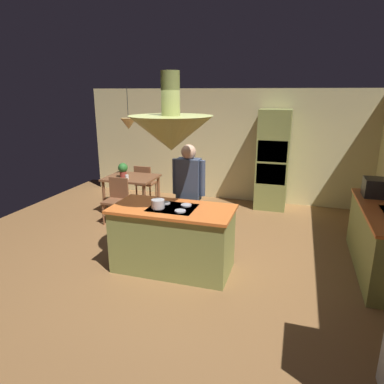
# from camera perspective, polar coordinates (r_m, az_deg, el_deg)

# --- Properties ---
(ground) EXTENTS (8.16, 8.16, 0.00)m
(ground) POSITION_cam_1_polar(r_m,az_deg,el_deg) (5.34, -2.34, -11.43)
(ground) COLOR olive
(wall_back) EXTENTS (6.80, 0.10, 2.55)m
(wall_back) POSITION_cam_1_polar(r_m,az_deg,el_deg) (8.16, 5.71, 7.67)
(wall_back) COLOR beige
(wall_back) RESTS_ON ground
(kitchen_island) EXTENTS (1.71, 0.85, 0.95)m
(kitchen_island) POSITION_cam_1_polar(r_m,az_deg,el_deg) (4.97, -3.17, -7.63)
(kitchen_island) COLOR #8C934C
(kitchen_island) RESTS_ON ground
(counter_run_right) EXTENTS (0.73, 2.08, 0.93)m
(counter_run_right) POSITION_cam_1_polar(r_m,az_deg,el_deg) (5.58, 28.95, -6.95)
(counter_run_right) COLOR #8C934C
(counter_run_right) RESTS_ON ground
(oven_tower) EXTENTS (0.66, 0.62, 2.13)m
(oven_tower) POSITION_cam_1_polar(r_m,az_deg,el_deg) (7.65, 13.17, 5.15)
(oven_tower) COLOR #8C934C
(oven_tower) RESTS_ON ground
(dining_table) EXTENTS (1.04, 0.85, 0.76)m
(dining_table) POSITION_cam_1_polar(r_m,az_deg,el_deg) (7.39, -9.96, 1.68)
(dining_table) COLOR brown
(dining_table) RESTS_ON ground
(person_at_island) EXTENTS (0.53, 0.23, 1.71)m
(person_at_island) POSITION_cam_1_polar(r_m,az_deg,el_deg) (5.41, -0.55, 0.22)
(person_at_island) COLOR tan
(person_at_island) RESTS_ON ground
(range_hood) EXTENTS (1.10, 1.10, 1.00)m
(range_hood) POSITION_cam_1_polar(r_m,az_deg,el_deg) (4.57, -3.47, 10.00)
(range_hood) COLOR #8C934C
(pendant_light_over_table) EXTENTS (0.32, 0.32, 0.82)m
(pendant_light_over_table) POSITION_cam_1_polar(r_m,az_deg,el_deg) (7.19, -10.43, 11.04)
(pendant_light_over_table) COLOR #E0B266
(chair_facing_island) EXTENTS (0.40, 0.40, 0.87)m
(chair_facing_island) POSITION_cam_1_polar(r_m,az_deg,el_deg) (6.88, -12.31, -0.83)
(chair_facing_island) COLOR brown
(chair_facing_island) RESTS_ON ground
(chair_by_back_wall) EXTENTS (0.40, 0.40, 0.87)m
(chair_by_back_wall) POSITION_cam_1_polar(r_m,az_deg,el_deg) (7.99, -7.82, 1.76)
(chair_by_back_wall) COLOR brown
(chair_by_back_wall) RESTS_ON ground
(potted_plant_on_table) EXTENTS (0.20, 0.20, 0.30)m
(potted_plant_on_table) POSITION_cam_1_polar(r_m,az_deg,el_deg) (7.33, -11.33, 3.70)
(potted_plant_on_table) COLOR #99382D
(potted_plant_on_table) RESTS_ON dining_table
(cup_on_table) EXTENTS (0.07, 0.07, 0.09)m
(cup_on_table) POSITION_cam_1_polar(r_m,az_deg,el_deg) (7.17, -10.70, 2.44)
(cup_on_table) COLOR white
(cup_on_table) RESTS_ON dining_table
(microwave_on_counter) EXTENTS (0.46, 0.36, 0.28)m
(microwave_on_counter) POSITION_cam_1_polar(r_m,az_deg,el_deg) (5.97, 28.60, 0.59)
(microwave_on_counter) COLOR #232326
(microwave_on_counter) RESTS_ON counter_run_right
(cooking_pot_on_cooktop) EXTENTS (0.18, 0.18, 0.12)m
(cooking_pot_on_cooktop) POSITION_cam_1_polar(r_m,az_deg,el_deg) (4.72, -5.64, -1.95)
(cooking_pot_on_cooktop) COLOR #B2B2B7
(cooking_pot_on_cooktop) RESTS_ON kitchen_island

